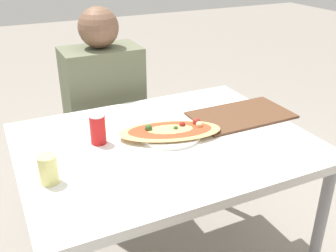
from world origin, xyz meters
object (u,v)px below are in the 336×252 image
(chair_far_seated, at_px, (101,127))
(pizza_main, at_px, (171,132))
(drink_glass, at_px, (48,169))
(soda_can, at_px, (98,129))
(person_seated, at_px, (104,99))
(dining_table, at_px, (165,155))

(chair_far_seated, height_order, pizza_main, chair_far_seated)
(pizza_main, height_order, drink_glass, drink_glass)
(chair_far_seated, height_order, soda_can, soda_can)
(soda_can, bearing_deg, person_seated, 70.85)
(pizza_main, distance_m, soda_can, 0.31)
(person_seated, relative_size, drink_glass, 11.71)
(person_seated, bearing_deg, chair_far_seated, -90.00)
(pizza_main, distance_m, drink_glass, 0.56)
(dining_table, distance_m, chair_far_seated, 0.83)
(person_seated, height_order, drink_glass, person_seated)
(dining_table, xyz_separation_m, chair_far_seated, (-0.06, 0.80, -0.20))
(dining_table, height_order, person_seated, person_seated)
(dining_table, bearing_deg, person_seated, 94.72)
(drink_glass, bearing_deg, dining_table, 12.53)
(soda_can, xyz_separation_m, drink_glass, (-0.24, -0.21, -0.01))
(soda_can, relative_size, drink_glass, 1.18)
(chair_far_seated, bearing_deg, person_seated, 90.00)
(dining_table, relative_size, drink_glass, 11.46)
(dining_table, xyz_separation_m, drink_glass, (-0.50, -0.11, 0.13))
(pizza_main, bearing_deg, drink_glass, -165.74)
(dining_table, height_order, soda_can, soda_can)
(chair_far_seated, bearing_deg, soda_can, 73.79)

